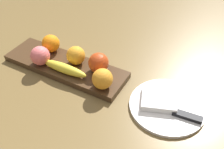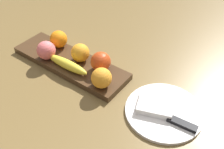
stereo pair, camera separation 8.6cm
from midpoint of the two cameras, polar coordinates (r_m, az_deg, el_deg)
The scene contains 11 objects.
ground_plane at distance 0.97m, azimuth -14.12°, elevation -0.12°, with size 2.40×2.40×0.00m, color brown.
fruit_tray at distance 0.98m, azimuth -12.92°, elevation 1.74°, with size 0.47×0.15×0.02m, color #48301C.
apple at distance 0.90m, azimuth -5.75°, elevation 2.48°, with size 0.07×0.07×0.07m, color #BD3E16.
banana at distance 0.92m, azimuth -13.19°, elevation 1.17°, with size 0.18×0.03×0.03m, color yellow.
orange_near_apple at distance 0.83m, azimuth -5.25°, elevation -1.29°, with size 0.07×0.07×0.07m, color orange.
orange_near_banana at distance 0.95m, azimuth -10.63°, elevation 4.07°, with size 0.07×0.07×0.07m, color orange.
orange_center at distance 1.03m, azimuth -15.81°, elevation 6.56°, with size 0.07×0.07×0.07m, color orange.
peach at distance 0.98m, azimuth -18.09°, elevation 3.92°, with size 0.07×0.07×0.07m, color #EB6C6D.
dinner_plate at distance 0.83m, azimuth 9.31°, elevation -7.00°, with size 0.24×0.24×0.01m, color white.
folded_napkin at distance 0.83m, azimuth 7.47°, elevation -5.55°, with size 0.11×0.10×0.02m, color white.
knife at distance 0.80m, azimuth 12.42°, elevation -8.87°, with size 0.18×0.04×0.01m.
Camera 1 is at (-0.51, 0.53, 0.62)m, focal length 41.13 mm.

